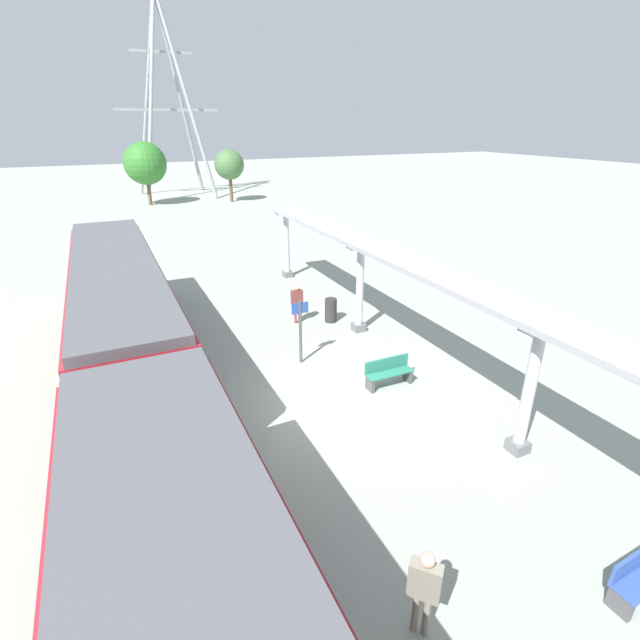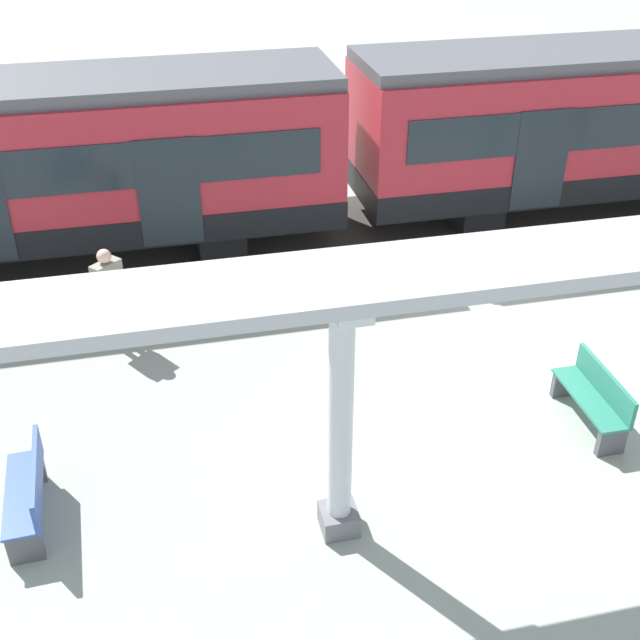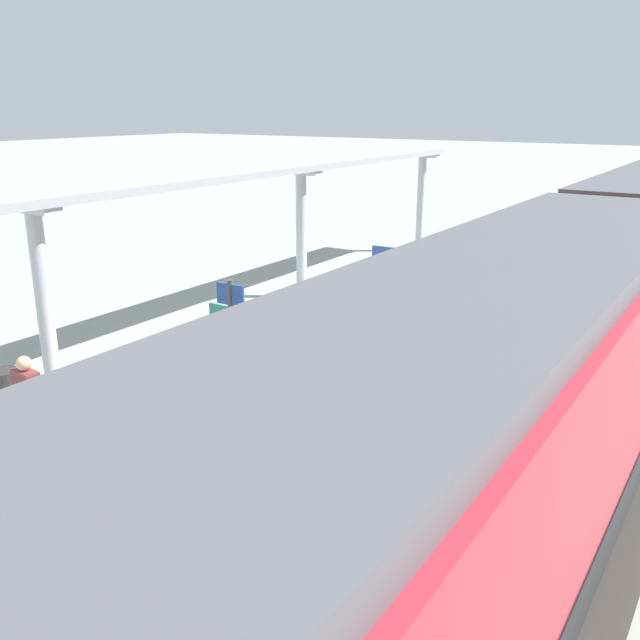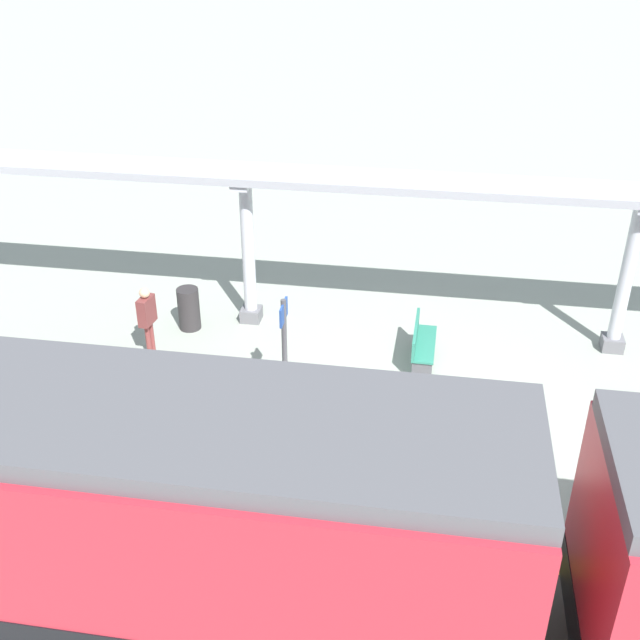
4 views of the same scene
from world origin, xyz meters
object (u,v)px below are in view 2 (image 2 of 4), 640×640
passenger_waiting_near_edge (109,286)px  bench_near_end (595,397)px  canopy_pillar_second (341,418)px  bench_mid_platform (30,491)px

passenger_waiting_near_edge → bench_near_end: bearing=60.9°
canopy_pillar_second → bench_mid_platform: size_ratio=2.21×
bench_mid_platform → passenger_waiting_near_edge: passenger_waiting_near_edge is taller
bench_near_end → bench_mid_platform: bearing=-88.8°
canopy_pillar_second → passenger_waiting_near_edge: size_ratio=1.98×
bench_mid_platform → passenger_waiting_near_edge: (-3.81, 1.04, 0.62)m
canopy_pillar_second → passenger_waiting_near_edge: bearing=-151.9°
bench_near_end → passenger_waiting_near_edge: bearing=-119.1°
bench_mid_platform → passenger_waiting_near_edge: 4.00m
canopy_pillar_second → passenger_waiting_near_edge: 5.49m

